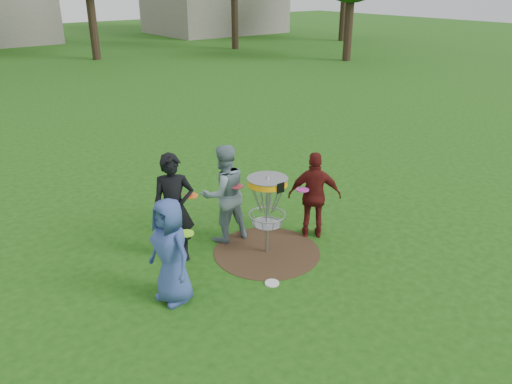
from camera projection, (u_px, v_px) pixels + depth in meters
ground at (267, 252)px, 8.43m from camera, size 100.00×100.00×0.00m
dirt_patch at (267, 252)px, 8.43m from camera, size 1.80×1.80×0.01m
player_blue at (171, 251)px, 6.89m from camera, size 0.60×0.83×1.56m
player_black at (174, 208)px, 7.89m from camera, size 0.79×0.69×1.81m
player_grey at (224, 193)px, 8.53m from camera, size 0.91×0.75×1.73m
player_maroon at (315, 196)px, 8.66m from camera, size 0.94×0.89×1.57m
disc_on_grass at (272, 283)px, 7.55m from camera, size 0.22×0.22×0.02m
disc_golf_basket at (267, 197)px, 8.03m from camera, size 0.66×0.67×1.38m
held_discs at (232, 200)px, 7.90m from camera, size 2.58×1.03×0.17m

